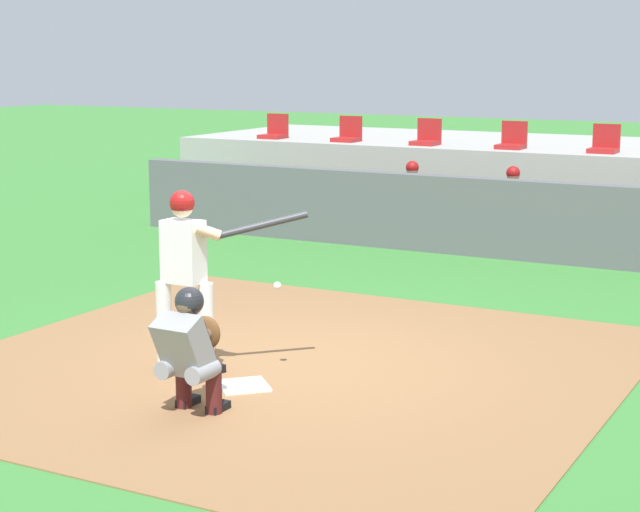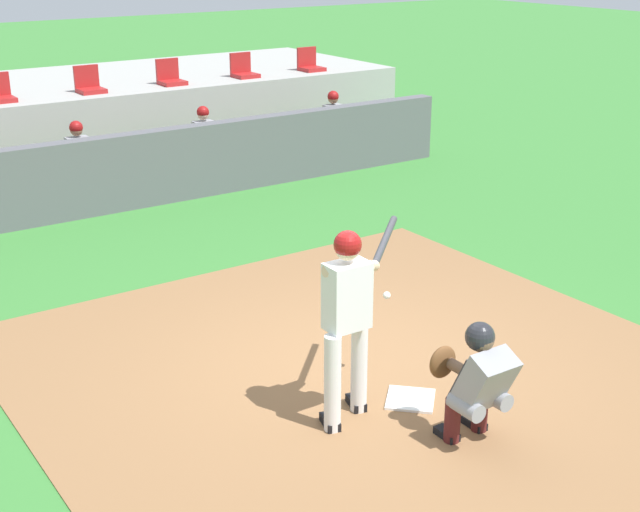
% 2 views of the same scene
% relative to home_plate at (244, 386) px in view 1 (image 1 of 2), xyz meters
% --- Properties ---
extents(ground_plane, '(80.00, 80.00, 0.00)m').
position_rel_home_plate_xyz_m(ground_plane, '(0.00, 0.80, -0.02)').
color(ground_plane, '#387A33').
extents(dirt_infield, '(6.40, 6.40, 0.01)m').
position_rel_home_plate_xyz_m(dirt_infield, '(0.00, 0.80, -0.02)').
color(dirt_infield, olive).
rests_on(dirt_infield, ground).
extents(home_plate, '(0.62, 0.62, 0.02)m').
position_rel_home_plate_xyz_m(home_plate, '(0.00, 0.00, 0.00)').
color(home_plate, white).
rests_on(home_plate, dirt_infield).
extents(batter_at_plate, '(1.30, 0.80, 1.80)m').
position_rel_home_plate_xyz_m(batter_at_plate, '(-0.67, 0.09, 1.01)').
color(batter_at_plate, silver).
rests_on(batter_at_plate, ground).
extents(catcher_crouched, '(0.49, 1.68, 1.13)m').
position_rel_home_plate_xyz_m(catcher_crouched, '(-0.00, -0.82, 0.59)').
color(catcher_crouched, gray).
rests_on(catcher_crouched, ground).
extents(dugout_wall, '(13.00, 0.30, 1.20)m').
position_rel_home_plate_xyz_m(dugout_wall, '(0.00, 7.30, 0.58)').
color(dugout_wall, '#59595E').
rests_on(dugout_wall, ground).
extents(dugout_bench, '(11.80, 0.44, 0.45)m').
position_rel_home_plate_xyz_m(dugout_bench, '(0.00, 8.30, 0.20)').
color(dugout_bench, olive).
rests_on(dugout_bench, ground).
extents(dugout_player_0, '(0.49, 0.70, 1.30)m').
position_rel_home_plate_xyz_m(dugout_player_0, '(-1.90, 8.14, 0.65)').
color(dugout_player_0, '#939399').
rests_on(dugout_player_0, ground).
extents(dugout_player_1, '(0.49, 0.70, 1.30)m').
position_rel_home_plate_xyz_m(dugout_player_1, '(-0.15, 8.14, 0.65)').
color(dugout_player_1, '#939399').
rests_on(dugout_player_1, ground).
extents(stands_platform, '(15.00, 4.40, 1.40)m').
position_rel_home_plate_xyz_m(stands_platform, '(0.00, 11.70, 0.68)').
color(stands_platform, '#9E9E99').
rests_on(stands_platform, ground).
extents(stadium_seat_0, '(0.46, 0.46, 0.48)m').
position_rel_home_plate_xyz_m(stadium_seat_0, '(-5.69, 10.18, 1.51)').
color(stadium_seat_0, '#A51E1E').
rests_on(stadium_seat_0, stands_platform).
extents(stadium_seat_1, '(0.46, 0.46, 0.48)m').
position_rel_home_plate_xyz_m(stadium_seat_1, '(-4.06, 10.18, 1.51)').
color(stadium_seat_1, '#A51E1E').
rests_on(stadium_seat_1, stands_platform).
extents(stadium_seat_2, '(0.46, 0.46, 0.48)m').
position_rel_home_plate_xyz_m(stadium_seat_2, '(-2.44, 10.18, 1.51)').
color(stadium_seat_2, '#A51E1E').
rests_on(stadium_seat_2, stands_platform).
extents(stadium_seat_3, '(0.46, 0.46, 0.48)m').
position_rel_home_plate_xyz_m(stadium_seat_3, '(-0.81, 10.18, 1.51)').
color(stadium_seat_3, '#A51E1E').
rests_on(stadium_seat_3, stands_platform).
extents(stadium_seat_4, '(0.46, 0.46, 0.48)m').
position_rel_home_plate_xyz_m(stadium_seat_4, '(0.81, 10.18, 1.51)').
color(stadium_seat_4, '#A51E1E').
rests_on(stadium_seat_4, stands_platform).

